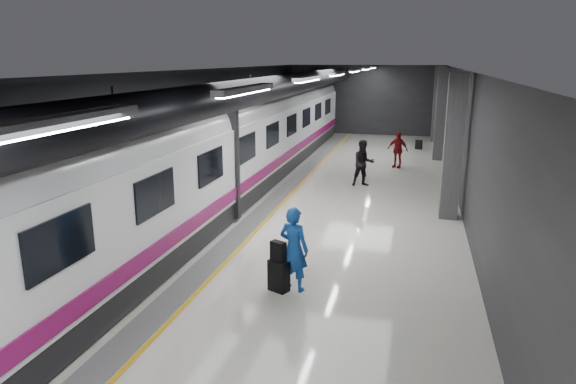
# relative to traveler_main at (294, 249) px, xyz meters

# --- Properties ---
(ground) EXTENTS (40.00, 40.00, 0.00)m
(ground) POSITION_rel_traveler_main_xyz_m (-1.03, 4.30, -0.94)
(ground) COLOR silver
(ground) RESTS_ON ground
(platform_hall) EXTENTS (10.02, 40.02, 4.51)m
(platform_hall) POSITION_rel_traveler_main_xyz_m (-1.32, 5.25, 2.60)
(platform_hall) COLOR black
(platform_hall) RESTS_ON ground
(train) EXTENTS (3.05, 38.00, 4.05)m
(train) POSITION_rel_traveler_main_xyz_m (-4.28, 4.30, 1.13)
(train) COLOR black
(train) RESTS_ON ground
(traveler_main) EXTENTS (0.78, 0.63, 1.88)m
(traveler_main) POSITION_rel_traveler_main_xyz_m (0.00, 0.00, 0.00)
(traveler_main) COLOR blue
(traveler_main) RESTS_ON ground
(suitcase_main) EXTENTS (0.50, 0.42, 0.70)m
(suitcase_main) POSITION_rel_traveler_main_xyz_m (-0.30, -0.14, -0.59)
(suitcase_main) COLOR black
(suitcase_main) RESTS_ON ground
(shoulder_bag) EXTENTS (0.37, 0.29, 0.43)m
(shoulder_bag) POSITION_rel_traveler_main_xyz_m (-0.31, -0.16, -0.02)
(shoulder_bag) COLOR black
(shoulder_bag) RESTS_ON suitcase_main
(traveler_far_a) EXTENTS (1.08, 0.97, 1.82)m
(traveler_far_a) POSITION_rel_traveler_main_xyz_m (0.45, 9.85, -0.03)
(traveler_far_a) COLOR black
(traveler_far_a) RESTS_ON ground
(traveler_far_b) EXTENTS (1.06, 0.75, 1.67)m
(traveler_far_b) POSITION_rel_traveler_main_xyz_m (1.60, 13.82, -0.10)
(traveler_far_b) COLOR maroon
(traveler_far_b) RESTS_ON ground
(suitcase_far) EXTENTS (0.40, 0.32, 0.50)m
(suitcase_far) POSITION_rel_traveler_main_xyz_m (2.56, 19.18, -0.69)
(suitcase_far) COLOR black
(suitcase_far) RESTS_ON ground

